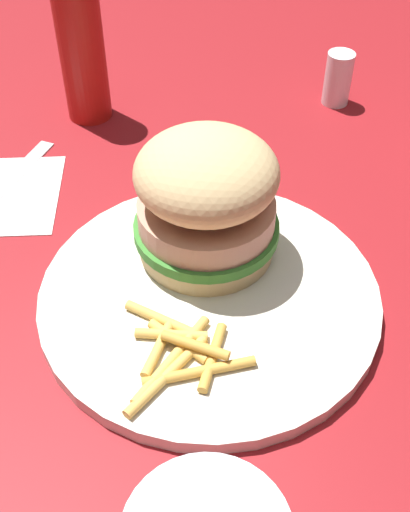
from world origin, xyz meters
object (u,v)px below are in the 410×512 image
Objects in this scene: fries_pile at (180,352)px; salt_shaker at (338,78)px; sandwich at (206,198)px; ketchup_bottle at (82,53)px; plate at (205,291)px.

fries_pile is 1.76× the size of salt_shaker.
ketchup_bottle is at bearing 38.56° from sandwich.
fries_pile is (-0.11, 0.00, -0.05)m from sandwich.
plate is at bearing -172.02° from sandwich.
fries_pile is at bearing 174.97° from plate.
fries_pile is 0.37m from salt_shaker.
sandwich is 2.01× the size of salt_shaker.
plate is 0.07m from fries_pile.
sandwich is 0.82× the size of ketchup_bottle.
sandwich reaches higher than salt_shaker.
fries_pile is at bearing -152.95° from ketchup_bottle.
ketchup_bottle reaches higher than sandwich.
sandwich is (0.04, 0.01, 0.06)m from plate.
ketchup_bottle is at bearing 27.05° from fries_pile.
salt_shaker is (0.26, -0.10, -0.03)m from sandwich.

